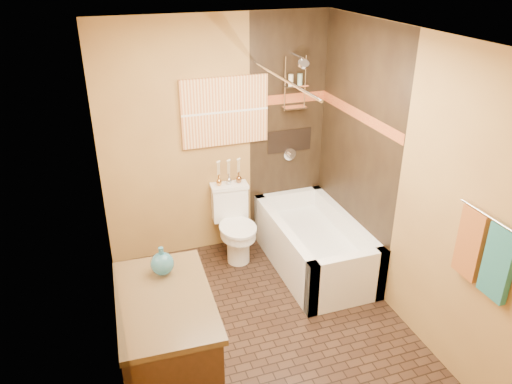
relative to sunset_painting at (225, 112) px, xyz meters
name	(u,v)px	position (x,y,z in m)	size (l,w,h in m)	color
floor	(266,328)	(-0.08, -1.48, -1.55)	(3.00, 3.00, 0.00)	black
wall_left	(108,228)	(-1.28, -1.48, -0.30)	(0.02, 3.00, 2.50)	#AE8643
wall_right	(401,181)	(1.12, -1.48, -0.30)	(0.02, 3.00, 2.50)	#AE8643
wall_back	(217,140)	(-0.08, 0.02, -0.30)	(2.40, 0.02, 2.50)	#AE8643
wall_front	(368,326)	(-0.08, -2.98, -0.30)	(2.40, 0.02, 2.50)	#AE8643
ceiling	(270,35)	(-0.08, -1.48, 0.95)	(3.00, 3.00, 0.00)	silver
alcove_tile_back	(287,132)	(0.69, 0.01, -0.30)	(0.85, 0.01, 2.50)	black
alcove_tile_right	(355,151)	(1.11, -0.73, -0.30)	(0.01, 1.50, 2.50)	black
mosaic_band_back	(289,99)	(0.69, 0.00, 0.07)	(0.85, 0.01, 0.10)	maroon
mosaic_band_right	(358,114)	(1.10, -0.73, 0.07)	(0.01, 1.50, 0.10)	maroon
alcove_niche	(289,141)	(0.72, 0.01, -0.40)	(0.50, 0.01, 0.25)	black
shower_fixtures	(295,96)	(0.72, -0.10, 0.12)	(0.24, 0.33, 1.16)	silver
curtain_rod	(282,78)	(0.32, -0.73, 0.47)	(0.03, 0.03, 1.55)	silver
towel_bar	(491,218)	(1.07, -2.53, -0.10)	(0.02, 0.02, 0.55)	silver
towel_teal	(498,263)	(1.08, -2.66, -0.37)	(0.05, 0.22, 0.52)	#1C5F59
towel_rust	(470,243)	(1.08, -2.40, -0.37)	(0.05, 0.22, 0.52)	#92511A
sunset_painting	(225,112)	(0.00, 0.00, 0.00)	(0.90, 0.04, 0.70)	#CA642F
vanity_mirror	(111,229)	(-1.27, -1.95, -0.05)	(0.01, 1.00, 0.90)	white
bathtub	(314,248)	(0.72, -0.73, -1.33)	(0.80, 1.50, 0.55)	white
toilet	(235,224)	(0.00, -0.26, -1.16)	(0.41, 0.60, 0.78)	white
vanity	(168,350)	(-1.01, -1.95, -1.09)	(0.68, 1.07, 0.92)	black
teal_bottle	(162,261)	(-0.96, -1.68, -0.52)	(0.17, 0.17, 0.27)	#266373
bud_vases	(229,171)	(0.00, -0.09, -0.62)	(0.28, 0.06, 0.27)	gold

